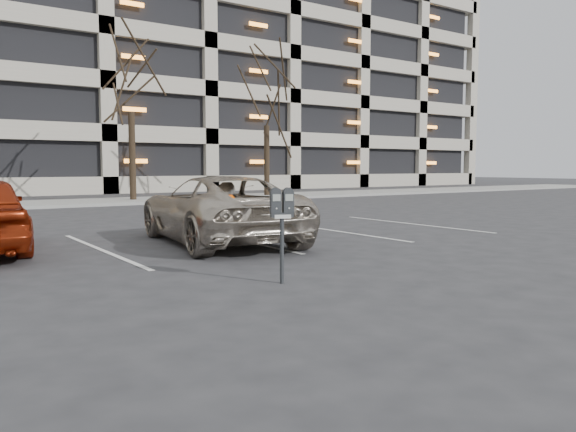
{
  "coord_description": "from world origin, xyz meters",
  "views": [
    {
      "loc": [
        -4.42,
        -8.27,
        1.55
      ],
      "look_at": [
        -0.09,
        -1.98,
        0.88
      ],
      "focal_mm": 35.0,
      "sensor_mm": 36.0,
      "label": 1
    }
  ],
  "objects": [
    {
      "name": "ground",
      "position": [
        0.0,
        0.0,
        0.0
      ],
      "size": [
        140.0,
        140.0,
        0.0
      ],
      "primitive_type": "plane",
      "color": "#28282B",
      "rests_on": "ground"
    },
    {
      "name": "sidewalk",
      "position": [
        0.0,
        16.0,
        0.06
      ],
      "size": [
        80.0,
        4.0,
        0.12
      ],
      "primitive_type": "cube",
      "color": "gray",
      "rests_on": "ground"
    },
    {
      "name": "stall_lines",
      "position": [
        -1.4,
        2.3,
        0.01
      ],
      "size": [
        16.9,
        5.2,
        0.0
      ],
      "color": "silver",
      "rests_on": "ground"
    },
    {
      "name": "parking_garage",
      "position": [
        12.0,
        33.84,
        9.26
      ],
      "size": [
        52.0,
        20.0,
        19.0
      ],
      "color": "black",
      "rests_on": "ground"
    },
    {
      "name": "tree_c",
      "position": [
        4.0,
        16.0,
        6.35
      ],
      "size": [
        3.87,
        3.87,
        8.79
      ],
      "color": "black",
      "rests_on": "ground"
    },
    {
      "name": "tree_d",
      "position": [
        11.0,
        16.0,
        5.86
      ],
      "size": [
        3.57,
        3.57,
        8.1
      ],
      "color": "black",
      "rests_on": "ground"
    },
    {
      "name": "parking_meter",
      "position": [
        -0.3,
        -2.14,
        0.96
      ],
      "size": [
        0.34,
        0.22,
        1.25
      ],
      "rotation": [
        0.0,
        0.0,
        -0.35
      ],
      "color": "black",
      "rests_on": "ground"
    },
    {
      "name": "suv_silver",
      "position": [
        0.92,
        1.99,
        0.69
      ],
      "size": [
        2.91,
        5.2,
        1.38
      ],
      "rotation": [
        0.0,
        0.0,
        3.01
      ],
      "color": "#B6AA9B",
      "rests_on": "ground"
    }
  ]
}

